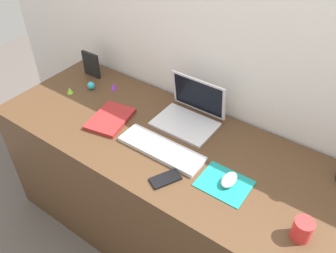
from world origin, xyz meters
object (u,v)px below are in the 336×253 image
(picture_frame, at_px, (91,65))
(toy_figurine_cyan, at_px, (91,86))
(keyboard, at_px, (161,149))
(mouse, at_px, (229,180))
(laptop, at_px, (191,111))
(toy_figurine_lime, at_px, (70,90))
(cell_phone, at_px, (165,179))
(toy_figurine_purple, at_px, (114,86))
(notebook_pad, at_px, (110,119))
(coffee_mug, at_px, (302,230))

(picture_frame, distance_m, toy_figurine_cyan, 0.15)
(keyboard, height_order, mouse, mouse)
(picture_frame, height_order, toy_figurine_cyan, picture_frame)
(laptop, relative_size, picture_frame, 2.00)
(toy_figurine_lime, xyz_separation_m, toy_figurine_cyan, (0.07, 0.10, 0.00))
(toy_figurine_lime, bearing_deg, laptop, 15.33)
(laptop, relative_size, toy_figurine_lime, 8.32)
(picture_frame, bearing_deg, cell_phone, -26.57)
(laptop, relative_size, toy_figurine_purple, 8.00)
(keyboard, distance_m, cell_phone, 0.18)
(laptop, bearing_deg, notebook_pad, -144.28)
(mouse, xyz_separation_m, picture_frame, (-1.06, 0.28, 0.05))
(toy_figurine_cyan, bearing_deg, laptop, 8.23)
(mouse, height_order, picture_frame, picture_frame)
(cell_phone, relative_size, coffee_mug, 1.50)
(picture_frame, bearing_deg, laptop, -1.61)
(coffee_mug, xyz_separation_m, toy_figurine_purple, (-1.19, 0.32, -0.02))
(picture_frame, height_order, toy_figurine_lime, picture_frame)
(keyboard, bearing_deg, toy_figurine_purple, 154.13)
(laptop, relative_size, keyboard, 0.73)
(laptop, relative_size, toy_figurine_cyan, 6.67)
(mouse, relative_size, toy_figurine_cyan, 2.13)
(picture_frame, relative_size, toy_figurine_lime, 4.16)
(picture_frame, bearing_deg, toy_figurine_lime, -81.98)
(mouse, bearing_deg, notebook_pad, 177.75)
(mouse, distance_m, coffee_mug, 0.33)
(laptop, xyz_separation_m, keyboard, (0.01, -0.27, -0.04))
(mouse, relative_size, picture_frame, 0.64)
(laptop, bearing_deg, coffee_mug, -26.51)
(cell_phone, height_order, notebook_pad, notebook_pad)
(mouse, height_order, toy_figurine_cyan, toy_figurine_cyan)
(keyboard, bearing_deg, picture_frame, 158.30)
(mouse, bearing_deg, toy_figurine_lime, 175.73)
(toy_figurine_lime, height_order, toy_figurine_cyan, toy_figurine_cyan)
(toy_figurine_cyan, bearing_deg, toy_figurine_lime, -124.94)
(coffee_mug, relative_size, toy_figurine_purple, 2.27)
(keyboard, xyz_separation_m, cell_phone, (0.12, -0.13, -0.01))
(mouse, bearing_deg, toy_figurine_purple, 163.91)
(picture_frame, bearing_deg, mouse, -14.93)
(laptop, xyz_separation_m, notebook_pad, (-0.33, -0.24, -0.04))
(coffee_mug, height_order, toy_figurine_cyan, coffee_mug)
(coffee_mug, bearing_deg, mouse, 166.91)
(picture_frame, distance_m, toy_figurine_lime, 0.22)
(cell_phone, xyz_separation_m, notebook_pad, (-0.46, 0.16, 0.01))
(mouse, xyz_separation_m, toy_figurine_lime, (-1.03, 0.08, -0.00))
(notebook_pad, height_order, picture_frame, picture_frame)
(mouse, xyz_separation_m, toy_figurine_cyan, (-0.97, 0.18, 0.00))
(keyboard, bearing_deg, cell_phone, -48.24)
(notebook_pad, relative_size, picture_frame, 1.60)
(laptop, bearing_deg, toy_figurine_purple, -178.34)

